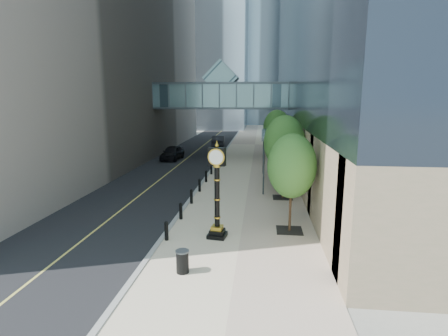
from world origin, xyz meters
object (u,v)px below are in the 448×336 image
(trash_bin, at_px, (182,262))
(car_far, at_px, (218,141))
(street_clock, at_px, (217,198))
(pedestrian, at_px, (285,175))
(car_near, at_px, (172,153))

(trash_bin, distance_m, car_far, 39.08)
(street_clock, distance_m, car_far, 35.32)
(street_clock, height_order, trash_bin, street_clock)
(pedestrian, height_order, car_far, pedestrian)
(street_clock, height_order, car_far, street_clock)
(street_clock, relative_size, trash_bin, 5.43)
(pedestrian, height_order, car_near, pedestrian)
(street_clock, distance_m, pedestrian, 11.97)
(car_far, bearing_deg, street_clock, 92.00)
(pedestrian, distance_m, car_near, 17.41)
(trash_bin, xyz_separation_m, car_near, (-7.40, 27.23, 0.33))
(trash_bin, relative_size, pedestrian, 0.48)
(pedestrian, distance_m, car_far, 25.30)
(trash_bin, bearing_deg, car_near, 105.20)
(street_clock, xyz_separation_m, trash_bin, (-0.95, -3.90, -1.67))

